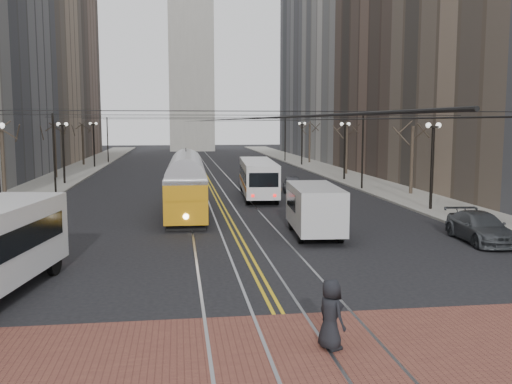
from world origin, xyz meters
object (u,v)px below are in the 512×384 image
object	(u,v)px
rear_bus	(258,179)
streetcar	(186,190)
sedan_grey	(293,184)
cargo_van	(315,211)
sedan_parked	(480,227)
pedestrian_a	(331,314)

from	to	relation	value
rear_bus	streetcar	bearing A→B (deg)	-123.35
rear_bus	sedan_grey	size ratio (longest dim) A/B	2.79
cargo_van	sedan_parked	size ratio (longest dim) A/B	1.18
sedan_grey	sedan_parked	xyz separation A→B (m)	(5.12, -21.48, 0.06)
rear_bus	cargo_van	xyz separation A→B (m)	(0.76, -15.73, -0.12)
sedan_parked	pedestrian_a	world-z (taller)	pedestrian_a
cargo_van	pedestrian_a	world-z (taller)	cargo_van
pedestrian_a	sedan_grey	bearing A→B (deg)	-32.55
cargo_van	sedan_grey	bearing A→B (deg)	85.92
streetcar	rear_bus	xyz separation A→B (m)	(5.74, 7.57, -0.09)
sedan_grey	pedestrian_a	distance (m)	34.05
sedan_grey	sedan_parked	size ratio (longest dim) A/B	0.79
sedan_grey	pedestrian_a	size ratio (longest dim) A/B	2.11
sedan_grey	sedan_parked	bearing A→B (deg)	-67.78
rear_bus	pedestrian_a	size ratio (longest dim) A/B	5.90
pedestrian_a	sedan_parked	bearing A→B (deg)	-64.88
cargo_van	pedestrian_a	distance (m)	14.97
cargo_van	sedan_parked	distance (m)	8.23
cargo_van	sedan_parked	bearing A→B (deg)	-14.21
streetcar	sedan_parked	size ratio (longest dim) A/B	2.58
streetcar	pedestrian_a	xyz separation A→B (m)	(3.37, -22.80, -0.58)
cargo_van	sedan_grey	world-z (taller)	cargo_van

